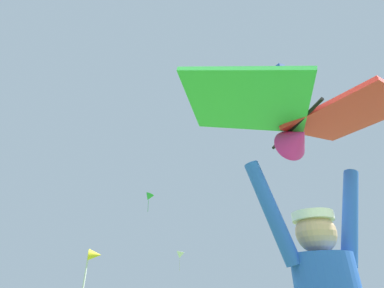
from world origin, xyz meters
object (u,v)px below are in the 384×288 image
Objects in this scene: distant_kite_white_low_left at (180,255)px; distant_kite_green_high_right at (149,197)px; held_stunt_kite at (299,117)px; distant_kite_green_high_left at (293,154)px; marker_flag at (93,262)px; distant_kite_blue_overhead_distant at (280,71)px.

distant_kite_green_high_right is at bearing -150.07° from distant_kite_white_low_left.
distant_kite_white_low_left reaches higher than held_stunt_kite.
held_stunt_kite is at bearing -93.32° from distant_kite_green_high_right.
marker_flag is (-12.53, -9.38, -8.67)m from distant_kite_green_high_left.
distant_kite_green_high_left reaches higher than marker_flag.
distant_kite_white_low_left is (5.94, 32.06, 2.86)m from held_stunt_kite.
marker_flag is (-1.61, 5.72, -0.46)m from held_stunt_kite.
distant_kite_green_high_left reaches higher than distant_kite_white_low_left.
marker_flag is at bearing -147.36° from distant_kite_blue_overhead_distant.
distant_kite_white_low_left is 27.61m from marker_flag.
distant_kite_green_high_right is 1.06× the size of marker_flag.
marker_flag is (-11.17, -7.15, -14.61)m from distant_kite_blue_overhead_distant.
distant_kite_white_low_left is at bearing 79.50° from held_stunt_kite.
held_stunt_kite is 1.73× the size of distant_kite_green_high_left.
distant_kite_white_low_left is at bearing 100.67° from distant_kite_blue_overhead_distant.
distant_kite_white_low_left is at bearing 74.01° from marker_flag.
held_stunt_kite is 20.36m from distant_kite_green_high_left.
distant_kite_blue_overhead_distant is 0.49× the size of distant_kite_white_low_left.
distant_kite_white_low_left is at bearing 29.93° from distant_kite_green_high_right.
distant_kite_green_high_right is at bearing 86.68° from held_stunt_kite.
distant_kite_green_high_left is at bearing -73.65° from distant_kite_white_low_left.
marker_flag is (-7.55, -26.35, -3.32)m from distant_kite_white_low_left.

